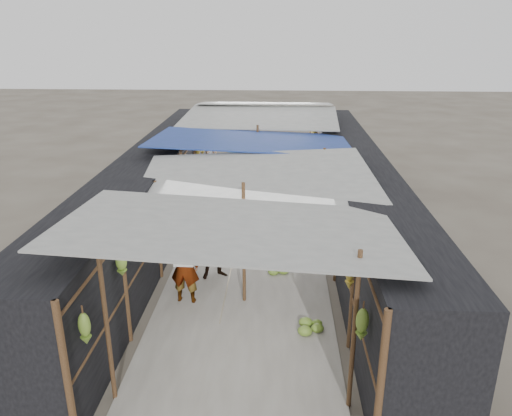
% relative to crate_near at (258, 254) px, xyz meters
% --- Properties ---
extents(ground, '(80.00, 80.00, 0.00)m').
position_rel_crate_near_xyz_m(ground, '(-0.20, -5.00, -0.14)').
color(ground, '#6B6356').
rests_on(ground, ground).
extents(aisle_slab, '(3.60, 16.00, 0.02)m').
position_rel_crate_near_xyz_m(aisle_slab, '(-0.20, 1.50, -0.13)').
color(aisle_slab, '#9E998E').
rests_on(aisle_slab, ground).
extents(stall_left, '(1.40, 15.00, 2.30)m').
position_rel_crate_near_xyz_m(stall_left, '(-2.90, 1.50, 1.01)').
color(stall_left, black).
rests_on(stall_left, ground).
extents(stall_right, '(1.40, 15.00, 2.30)m').
position_rel_crate_near_xyz_m(stall_right, '(2.50, 1.50, 1.01)').
color(stall_right, black).
rests_on(stall_right, ground).
extents(crate_near, '(0.57, 0.51, 0.28)m').
position_rel_crate_near_xyz_m(crate_near, '(0.00, 0.00, 0.00)').
color(crate_near, olive).
rests_on(crate_near, ground).
extents(crate_mid, '(0.53, 0.44, 0.30)m').
position_rel_crate_near_xyz_m(crate_mid, '(1.23, 1.71, 0.01)').
color(crate_mid, olive).
rests_on(crate_mid, ground).
extents(crate_back, '(0.57, 0.52, 0.30)m').
position_rel_crate_near_xyz_m(crate_back, '(-0.73, 2.21, 0.01)').
color(crate_back, olive).
rests_on(crate_back, ground).
extents(black_basin, '(0.54, 0.54, 0.16)m').
position_rel_crate_near_xyz_m(black_basin, '(1.50, 5.30, -0.06)').
color(black_basin, black).
rests_on(black_basin, ground).
extents(vendor_elderly, '(0.63, 0.44, 1.65)m').
position_rel_crate_near_xyz_m(vendor_elderly, '(-1.41, -2.08, 0.69)').
color(vendor_elderly, silver).
rests_on(vendor_elderly, ground).
extents(shopper_blue, '(0.90, 0.80, 1.52)m').
position_rel_crate_near_xyz_m(shopper_blue, '(-0.87, -0.97, 0.62)').
color(shopper_blue, '#1F4B9D').
rests_on(shopper_blue, ground).
extents(vendor_seated, '(0.48, 0.69, 0.98)m').
position_rel_crate_near_xyz_m(vendor_seated, '(0.97, 5.54, 0.35)').
color(vendor_seated, '#44413B').
rests_on(vendor_seated, ground).
extents(market_canopy, '(5.62, 15.20, 2.77)m').
position_rel_crate_near_xyz_m(market_canopy, '(-0.17, 1.82, 2.27)').
color(market_canopy, brown).
rests_on(market_canopy, ground).
extents(hanging_bananas, '(3.96, 14.35, 0.80)m').
position_rel_crate_near_xyz_m(hanging_bananas, '(-0.10, 1.70, 1.53)').
color(hanging_bananas, olive).
rests_on(hanging_bananas, ground).
extents(floor_bananas, '(3.95, 9.94, 0.31)m').
position_rel_crate_near_xyz_m(floor_bananas, '(0.29, 1.52, -0.00)').
color(floor_bananas, olive).
rests_on(floor_bananas, ground).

